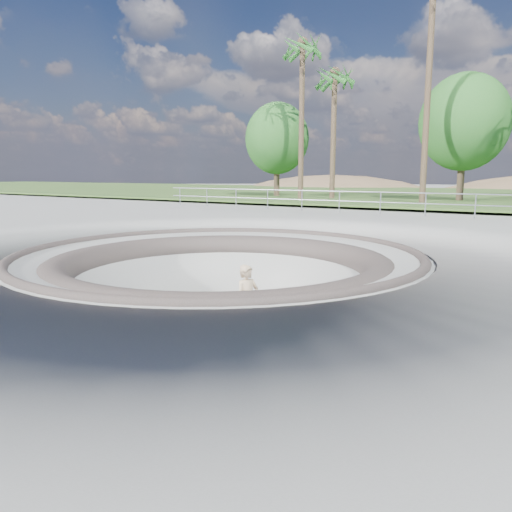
# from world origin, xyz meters

# --- Properties ---
(ground) EXTENTS (180.00, 180.00, 0.00)m
(ground) POSITION_xyz_m (0.00, 0.00, 0.00)
(ground) COLOR #9D9D98
(ground) RESTS_ON ground
(skate_bowl) EXTENTS (14.00, 14.00, 4.10)m
(skate_bowl) POSITION_xyz_m (0.00, 0.00, -1.83)
(skate_bowl) COLOR #9D9D98
(skate_bowl) RESTS_ON ground
(grass_strip) EXTENTS (180.00, 36.00, 0.12)m
(grass_strip) POSITION_xyz_m (0.00, 34.00, 0.22)
(grass_strip) COLOR #375823
(grass_strip) RESTS_ON ground
(safety_railing) EXTENTS (25.00, 0.06, 1.03)m
(safety_railing) POSITION_xyz_m (0.00, 12.00, 0.69)
(safety_railing) COLOR #919599
(safety_railing) RESTS_ON ground
(skateboard) EXTENTS (0.91, 0.52, 0.09)m
(skateboard) POSITION_xyz_m (1.34, -0.72, -1.83)
(skateboard) COLOR olive
(skateboard) RESTS_ON ground
(skater) EXTENTS (0.57, 0.72, 1.75)m
(skater) POSITION_xyz_m (1.34, -0.72, -0.93)
(skater) COLOR #DAB78D
(skater) RESTS_ON skateboard
(palm_a) EXTENTS (2.60, 2.60, 11.17)m
(palm_a) POSITION_xyz_m (-8.74, 20.74, 9.89)
(palm_a) COLOR brown
(palm_a) RESTS_ON ground
(palm_b) EXTENTS (2.60, 2.60, 9.35)m
(palm_b) POSITION_xyz_m (-7.07, 22.27, 8.21)
(palm_b) COLOR brown
(palm_b) RESTS_ON ground
(bushy_tree_left) EXTENTS (4.98, 4.53, 7.18)m
(bushy_tree_left) POSITION_xyz_m (-12.36, 23.59, 4.62)
(bushy_tree_left) COLOR brown
(bushy_tree_left) RESTS_ON ground
(bushy_tree_mid) EXTENTS (5.61, 5.10, 8.09)m
(bushy_tree_mid) POSITION_xyz_m (0.95, 24.39, 5.19)
(bushy_tree_mid) COLOR brown
(bushy_tree_mid) RESTS_ON ground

